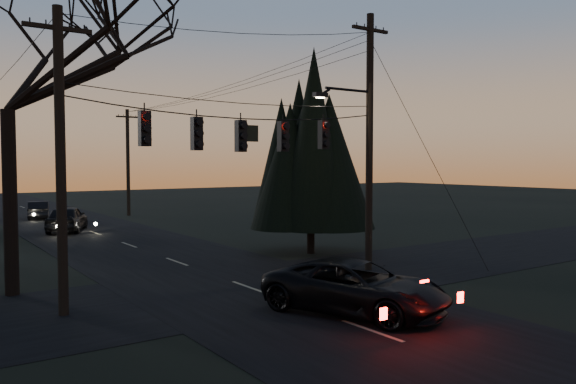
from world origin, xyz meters
TOP-DOWN VIEW (x-y plane):
  - ground_plane at (0.00, 0.00)m, footprint 160.00×160.00m
  - main_road at (0.00, 20.00)m, footprint 8.00×120.00m
  - cross_road at (0.00, 10.00)m, footprint 60.00×7.00m
  - utility_pole_right at (5.50, 10.00)m, footprint 5.00×0.30m
  - utility_pole_left at (-6.00, 10.00)m, footprint 1.80×0.30m
  - utility_pole_far_r at (5.50, 38.00)m, footprint 1.80×0.30m
  - span_signal_assembly at (-0.24, 10.00)m, footprint 11.50×0.44m
  - bare_tree_left at (-6.77, 13.43)m, footprint 9.13×9.13m
  - evergreen_right at (6.11, 14.59)m, footprint 4.31×4.31m
  - suv_near at (0.80, 5.51)m, footprint 4.19×5.82m
  - sedan_oncoming_a at (-1.21, 29.72)m, footprint 3.67×5.10m
  - sedan_oncoming_b at (-0.99, 39.33)m, footprint 2.20×4.18m

SIDE VIEW (x-z plane):
  - ground_plane at x=0.00m, z-range 0.00..0.00m
  - utility_pole_right at x=5.50m, z-range -5.00..5.00m
  - utility_pole_left at x=-6.00m, z-range -4.25..4.25m
  - utility_pole_far_r at x=5.50m, z-range -4.25..4.25m
  - cross_road at x=0.00m, z-range 0.00..0.02m
  - main_road at x=0.00m, z-range 0.00..0.02m
  - sedan_oncoming_b at x=-0.99m, z-range 0.00..1.31m
  - suv_near at x=0.80m, z-range 0.00..1.47m
  - sedan_oncoming_a at x=-1.21m, z-range 0.00..1.61m
  - evergreen_right at x=6.11m, z-range 0.59..9.26m
  - span_signal_assembly at x=-0.24m, z-range 4.39..6.02m
  - bare_tree_left at x=-6.77m, z-range 2.36..14.23m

